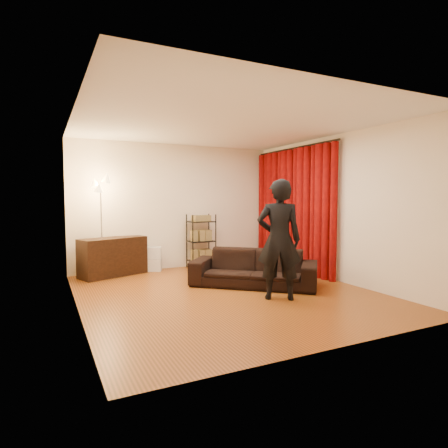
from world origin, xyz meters
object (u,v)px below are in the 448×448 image
sofa (254,268)px  storage_boxes (154,259)px  wire_shelf (201,241)px  person (279,240)px  media_cabinet (113,257)px  floor_lamp (101,228)px

sofa → storage_boxes: bearing=160.7°
wire_shelf → person: bearing=-84.8°
sofa → media_cabinet: media_cabinet is taller
media_cabinet → storage_boxes: (0.86, 0.10, -0.12)m
sofa → person: 1.09m
sofa → storage_boxes: size_ratio=4.22×
media_cabinet → wire_shelf: size_ratio=1.10×
person → floor_lamp: floor_lamp is taller
storage_boxes → floor_lamp: 1.33m
sofa → storage_boxes: sofa is taller
person → wire_shelf: size_ratio=1.54×
wire_shelf → storage_boxes: bearing=178.3°
sofa → floor_lamp: bearing=-177.6°
sofa → floor_lamp: 2.99m
sofa → storage_boxes: (-1.21, 2.07, -0.06)m
media_cabinet → wire_shelf: 1.90m
sofa → person: person is taller
floor_lamp → storage_boxes: bearing=14.2°
storage_boxes → wire_shelf: wire_shelf is taller
media_cabinet → floor_lamp: bearing=-164.0°
person → storage_boxes: person is taller
sofa → floor_lamp: size_ratio=1.12×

